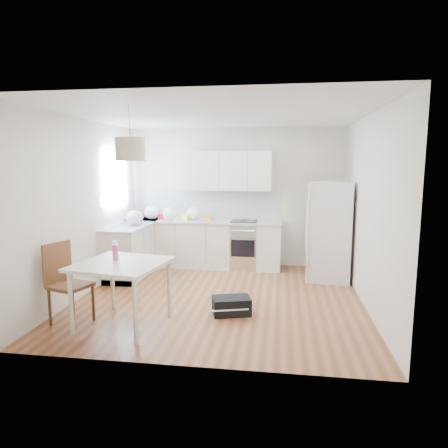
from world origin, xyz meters
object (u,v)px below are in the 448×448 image
gym_bag (231,306)px  dining_chair (71,284)px  refrigerator (330,231)px  dining_table (122,270)px

gym_bag → dining_chair: bearing=180.0°
dining_chair → gym_bag: (1.97, 0.59, -0.40)m
gym_bag → refrigerator: bearing=35.8°
dining_table → dining_chair: (-0.68, -0.02, -0.20)m
refrigerator → dining_table: bearing=-131.9°
dining_chair → gym_bag: bearing=35.2°
refrigerator → dining_chair: refrigerator is taller
refrigerator → dining_table: refrigerator is taller
refrigerator → gym_bag: 2.56m
gym_bag → dining_table: bearing=-173.1°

